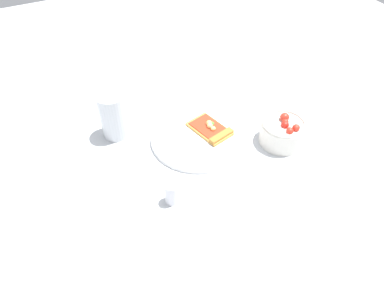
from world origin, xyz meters
The scene contains 6 objects.
ground_plane centered at (0.00, 0.00, 0.00)m, with size 2.40×2.40×0.00m, color silver.
plate centered at (0.01, -0.03, 0.01)m, with size 0.27×0.27×0.01m, color white.
pizza_slice_main centered at (0.01, 0.02, 0.02)m, with size 0.14×0.11×0.02m.
salad_bowl centered at (0.12, 0.18, 0.04)m, with size 0.12×0.12×0.09m.
soda_glass centered at (-0.12, -0.23, 0.06)m, with size 0.08×0.08×0.14m.
pepper_shaker centered at (0.18, -0.18, 0.04)m, with size 0.03×0.03×0.07m.
Camera 1 is at (0.69, -0.39, 0.72)m, focal length 34.11 mm.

